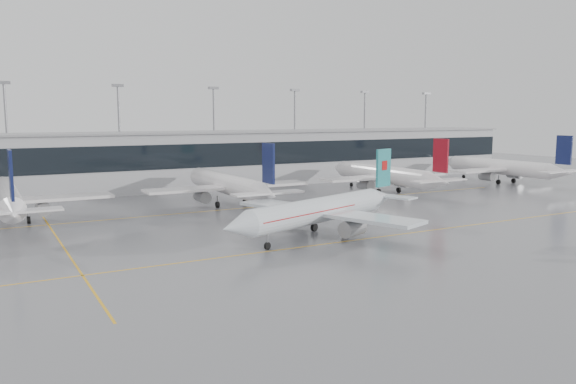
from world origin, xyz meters
TOP-DOWN VIEW (x-y plane):
  - ground at (0.00, 0.00)m, footprint 320.00×320.00m
  - taxi_line_main at (0.00, 0.00)m, footprint 120.00×0.25m
  - taxi_line_north at (0.00, 30.00)m, footprint 120.00×0.25m
  - taxi_line_cross at (-30.00, 15.00)m, footprint 0.25×60.00m
  - terminal at (0.00, 62.00)m, footprint 180.00×15.00m
  - terminal_glass at (0.00, 54.45)m, footprint 180.00×0.20m
  - terminal_roof at (0.00, 62.00)m, footprint 182.00×16.00m
  - light_masts at (0.00, 68.00)m, footprint 156.40×1.00m
  - air_canada_jet at (1.32, 4.51)m, footprint 34.05×27.48m
  - parked_jet_b at (-35.00, 33.69)m, footprint 29.64×36.96m
  - parked_jet_c at (-0.00, 33.69)m, footprint 29.64×36.96m
  - parked_jet_d at (35.00, 33.69)m, footprint 29.64×36.96m
  - parked_jet_e at (70.00, 33.69)m, footprint 29.64×36.96m

SIDE VIEW (x-z plane):
  - ground at x=0.00m, z-range 0.00..0.00m
  - taxi_line_main at x=0.00m, z-range 0.00..0.01m
  - taxi_line_north at x=0.00m, z-range 0.00..0.01m
  - taxi_line_cross at x=-30.00m, z-range 0.00..0.01m
  - air_canada_jet at x=1.32m, z-range -2.00..8.83m
  - parked_jet_b at x=-35.00m, z-range -2.15..9.57m
  - parked_jet_c at x=0.00m, z-range -2.15..9.57m
  - parked_jet_d at x=35.00m, z-range -2.15..9.57m
  - parked_jet_e at x=70.00m, z-range -2.15..9.57m
  - terminal at x=0.00m, z-range 0.00..12.00m
  - terminal_glass at x=0.00m, z-range 5.00..10.00m
  - terminal_roof at x=0.00m, z-range 12.00..12.40m
  - light_masts at x=0.00m, z-range 2.04..24.64m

